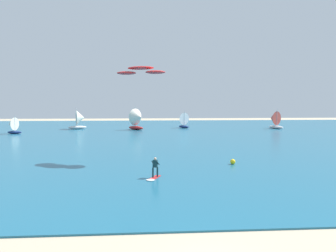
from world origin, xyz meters
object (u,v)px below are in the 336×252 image
object	(u,v)px
kitesurfer	(154,171)
sailboat_far_left	(138,119)
kite	(141,71)
marker_buoy	(233,162)
sailboat_trailing	(274,120)
sailboat_near_shore	(80,119)
sailboat_outermost	(183,120)
sailboat_anchored_offshore	(12,125)

from	to	relation	value
kitesurfer	sailboat_far_left	size ratio (longest dim) A/B	0.38
kite	marker_buoy	bearing A→B (deg)	-18.64
kite	sailboat_trailing	size ratio (longest dim) A/B	1.23
kitesurfer	sailboat_near_shore	xyz separation A→B (m)	(-16.25, 47.00, 1.64)
sailboat_far_left	sailboat_trailing	distance (m)	32.13
sailboat_trailing	sailboat_outermost	world-z (taller)	sailboat_trailing
kite	sailboat_far_left	world-z (taller)	kite
kitesurfer	sailboat_anchored_offshore	size ratio (longest dim) A/B	0.56
sailboat_near_shore	sailboat_far_left	distance (m)	13.87
sailboat_outermost	sailboat_far_left	bearing A→B (deg)	-156.02
sailboat_near_shore	sailboat_trailing	xyz separation A→B (m)	(45.60, -1.75, -0.14)
sailboat_far_left	sailboat_outermost	distance (m)	11.69
kitesurfer	kite	distance (m)	12.02
sailboat_near_shore	sailboat_outermost	size ratio (longest dim) A/B	1.17
sailboat_far_left	sailboat_trailing	size ratio (longest dim) A/B	1.17
kitesurfer	sailboat_outermost	size ratio (longest dim) A/B	0.48
kitesurfer	marker_buoy	world-z (taller)	kitesurfer
kite	sailboat_anchored_offshore	world-z (taller)	kite
sailboat_trailing	sailboat_outermost	distance (m)	21.68
sailboat_far_left	sailboat_outermost	bearing A→B (deg)	23.98
sailboat_far_left	sailboat_anchored_offshore	bearing A→B (deg)	-164.60
sailboat_trailing	sailboat_near_shore	bearing A→B (deg)	177.80
sailboat_anchored_offshore	sailboat_far_left	xyz separation A→B (m)	(24.43, 6.73, 0.80)
kitesurfer	sailboat_outermost	distance (m)	49.21
kite	sailboat_trailing	distance (m)	48.69
kitesurfer	sailboat_anchored_offshore	xyz separation A→B (m)	(-27.18, 37.07, 1.05)
sailboat_trailing	kitesurfer	bearing A→B (deg)	-122.97
kite	sailboat_near_shore	xyz separation A→B (m)	(-15.03, 38.94, -7.21)
kite	sailboat_near_shore	world-z (taller)	kite
kitesurfer	sailboat_anchored_offshore	bearing A→B (deg)	126.25
sailboat_anchored_offshore	marker_buoy	xyz separation A→B (m)	(35.08, -32.09, -1.39)
kite	sailboat_far_left	size ratio (longest dim) A/B	1.05
sailboat_near_shore	sailboat_anchored_offshore	bearing A→B (deg)	-137.78
kitesurfer	sailboat_trailing	bearing A→B (deg)	57.03
kite	marker_buoy	world-z (taller)	kite
kitesurfer	sailboat_trailing	world-z (taller)	sailboat_trailing
sailboat_trailing	marker_buoy	size ratio (longest dim) A/B	8.80
sailboat_anchored_offshore	sailboat_trailing	size ratio (longest dim) A/B	0.79
sailboat_anchored_offshore	kite	bearing A→B (deg)	-48.18
sailboat_far_left	sailboat_trailing	world-z (taller)	sailboat_far_left
sailboat_anchored_offshore	sailboat_trailing	distance (m)	57.12
kitesurfer	kite	world-z (taller)	kite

